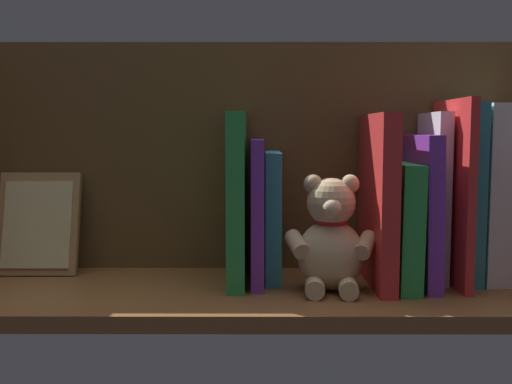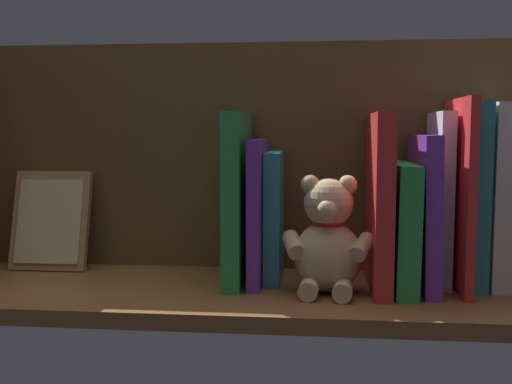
# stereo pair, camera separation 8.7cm
# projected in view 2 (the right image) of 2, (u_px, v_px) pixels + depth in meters

# --- Properties ---
(ground_plane) EXTENTS (0.97, 0.29, 0.02)m
(ground_plane) POSITION_uv_depth(u_px,v_px,m) (256.00, 293.00, 0.88)
(ground_plane) COLOR brown
(shelf_back_panel) EXTENTS (0.97, 0.02, 0.36)m
(shelf_back_panel) POSITION_uv_depth(u_px,v_px,m) (264.00, 157.00, 0.99)
(shelf_back_panel) COLOR brown
(shelf_back_panel) RESTS_ON ground_plane
(dictionary_thick_white) EXTENTS (0.06, 0.13, 0.26)m
(dictionary_thick_white) POSITION_uv_depth(u_px,v_px,m) (504.00, 195.00, 0.88)
(dictionary_thick_white) COLOR white
(dictionary_thick_white) RESTS_ON ground_plane
(book_1) EXTENTS (0.02, 0.14, 0.26)m
(book_1) POSITION_uv_depth(u_px,v_px,m) (471.00, 194.00, 0.88)
(book_1) COLOR teal
(book_1) RESTS_ON ground_plane
(book_2) EXTENTS (0.01, 0.17, 0.27)m
(book_2) POSITION_uv_depth(u_px,v_px,m) (458.00, 194.00, 0.86)
(book_2) COLOR red
(book_2) RESTS_ON ground_plane
(book_3) EXTENTS (0.02, 0.12, 0.25)m
(book_3) POSITION_uv_depth(u_px,v_px,m) (439.00, 198.00, 0.89)
(book_3) COLOR silver
(book_3) RESTS_ON ground_plane
(book_4) EXTENTS (0.03, 0.18, 0.22)m
(book_4) POSITION_uv_depth(u_px,v_px,m) (423.00, 211.00, 0.87)
(book_4) COLOR purple
(book_4) RESTS_ON ground_plane
(book_5) EXTENTS (0.03, 0.18, 0.18)m
(book_5) POSITION_uv_depth(u_px,v_px,m) (401.00, 225.00, 0.87)
(book_5) COLOR green
(book_5) RESTS_ON ground_plane
(book_6) EXTENTS (0.02, 0.19, 0.25)m
(book_6) POSITION_uv_depth(u_px,v_px,m) (379.00, 201.00, 0.87)
(book_6) COLOR red
(book_6) RESTS_ON ground_plane
(teddy_bear) EXTENTS (0.13, 0.11, 0.16)m
(teddy_bear) POSITION_uv_depth(u_px,v_px,m) (328.00, 241.00, 0.84)
(teddy_bear) COLOR #D1B284
(teddy_bear) RESTS_ON ground_plane
(book_7) EXTENTS (0.02, 0.13, 0.19)m
(book_7) POSITION_uv_depth(u_px,v_px,m) (274.00, 216.00, 0.92)
(book_7) COLOR teal
(book_7) RESTS_ON ground_plane
(book_8) EXTENTS (0.02, 0.16, 0.21)m
(book_8) POSITION_uv_depth(u_px,v_px,m) (256.00, 211.00, 0.90)
(book_8) COLOR purple
(book_8) RESTS_ON ground_plane
(book_9) EXTENTS (0.03, 0.17, 0.25)m
(book_9) POSITION_uv_depth(u_px,v_px,m) (238.00, 198.00, 0.90)
(book_9) COLOR green
(book_9) RESTS_ON ground_plane
(picture_frame_leaning) EXTENTS (0.13, 0.06, 0.16)m
(picture_frame_leaning) POSITION_uv_depth(u_px,v_px,m) (51.00, 221.00, 0.99)
(picture_frame_leaning) COLOR #A87A4C
(picture_frame_leaning) RESTS_ON ground_plane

